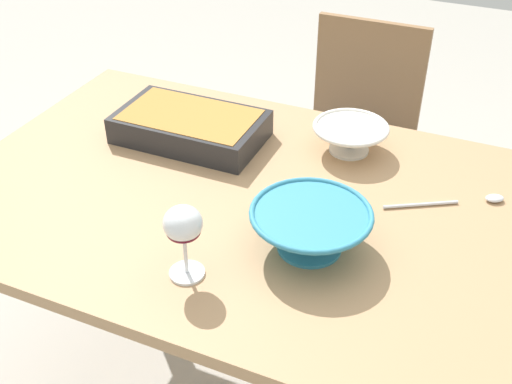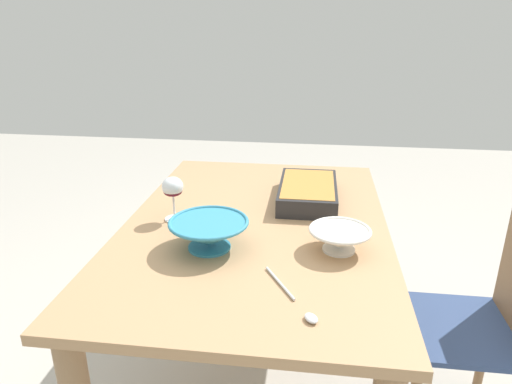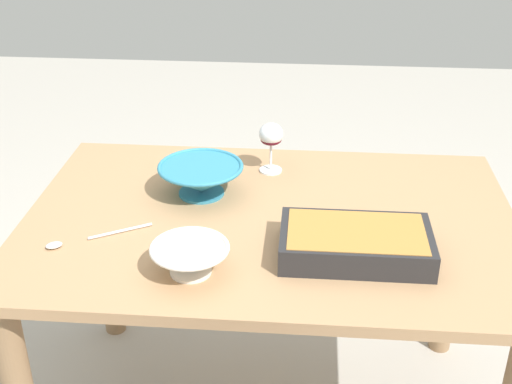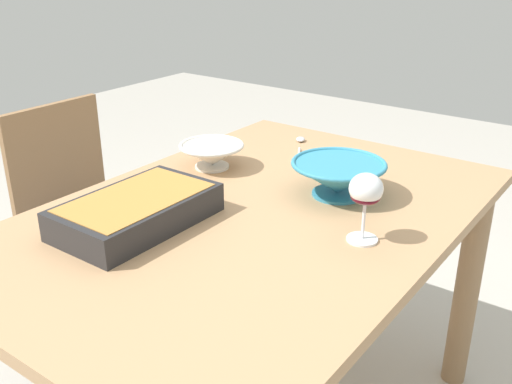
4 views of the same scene
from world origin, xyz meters
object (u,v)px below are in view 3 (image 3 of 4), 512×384
Objects in this scene: wine_glass at (271,137)px; casserole_dish at (356,242)px; serving_spoon at (80,240)px; mixing_bowl at (190,257)px; small_bowl at (201,178)px; dining_table at (269,256)px.

wine_glass is 0.55m from casserole_dish.
casserole_dish is 1.49× the size of serving_spoon.
casserole_dish is at bearing -164.97° from mixing_bowl.
small_bowl is 0.42m from serving_spoon.
casserole_dish is 1.51× the size of small_bowl.
dining_table is 8.46× the size of wine_glass.
serving_spoon is (0.48, 0.48, -0.11)m from wine_glass.
small_bowl is (0.20, 0.18, -0.06)m from wine_glass.
wine_glass is 0.62m from mixing_bowl.
casserole_dish is at bearing 179.57° from serving_spoon.
small_bowl is (0.22, -0.12, 0.19)m from dining_table.
dining_table is 0.39m from mixing_bowl.
serving_spoon is (0.28, 0.30, -0.05)m from small_bowl.
serving_spoon is at bearing 46.63° from small_bowl.
casserole_dish is 1.96× the size of mixing_bowl.
dining_table is 5.45× the size of small_bowl.
casserole_dish is 0.43m from mixing_bowl.
mixing_bowl is (0.18, 0.29, 0.18)m from dining_table.
dining_table is 5.40× the size of serving_spoon.
small_bowl is at bearing -29.73° from dining_table.
wine_glass is 0.84× the size of mixing_bowl.
wine_glass is at bearing -105.32° from mixing_bowl.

